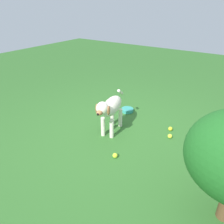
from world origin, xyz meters
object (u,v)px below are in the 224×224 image
(dog, at_px, (111,108))
(tennis_ball_1, at_px, (104,106))
(tennis_ball_3, at_px, (170,136))
(water_bowl, at_px, (127,110))
(tennis_ball_0, at_px, (170,129))
(tennis_ball_2, at_px, (115,155))

(dog, bearing_deg, tennis_ball_1, -148.58)
(tennis_ball_3, height_order, water_bowl, tennis_ball_3)
(dog, xyz_separation_m, tennis_ball_0, (0.76, 0.57, -0.39))
(tennis_ball_2, xyz_separation_m, tennis_ball_3, (0.43, 0.85, 0.00))
(tennis_ball_0, distance_m, water_bowl, 0.93)
(dog, bearing_deg, tennis_ball_0, 115.13)
(dog, height_order, tennis_ball_1, dog)
(tennis_ball_1, bearing_deg, dog, -46.97)
(dog, relative_size, tennis_ball_2, 14.03)
(tennis_ball_0, relative_size, tennis_ball_3, 1.00)
(tennis_ball_3, bearing_deg, dog, -156.58)
(dog, bearing_deg, tennis_ball_2, 28.07)
(water_bowl, bearing_deg, tennis_ball_0, -12.28)
(tennis_ball_2, xyz_separation_m, water_bowl, (-0.55, 1.25, -0.00))
(tennis_ball_2, relative_size, water_bowl, 0.30)
(tennis_ball_0, distance_m, tennis_ball_1, 1.38)
(tennis_ball_2, bearing_deg, dog, 129.69)
(tennis_ball_2, height_order, water_bowl, tennis_ball_2)
(tennis_ball_0, height_order, tennis_ball_1, same)
(dog, height_order, tennis_ball_2, dog)
(tennis_ball_1, bearing_deg, tennis_ball_3, -11.82)
(tennis_ball_1, height_order, tennis_ball_3, same)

